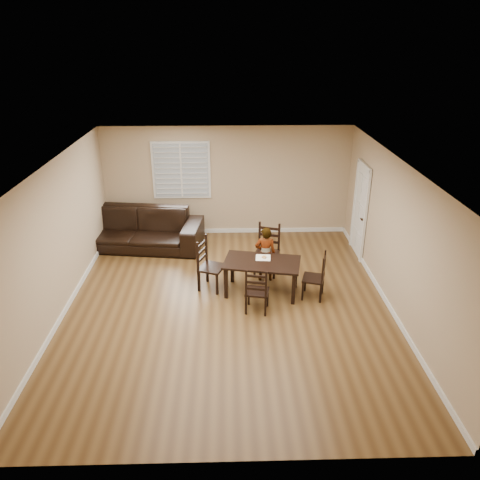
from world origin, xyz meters
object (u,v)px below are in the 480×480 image
dining_table (262,266)px  chair_left (206,265)px  chair_right (319,278)px  donut (264,257)px  chair_far (256,294)px  child (265,254)px  sofa (135,229)px  chair_near (268,250)px

dining_table → chair_left: (-1.09, 0.24, -0.11)m
chair_right → donut: bearing=-93.9°
chair_far → chair_left: chair_left is taller
chair_left → child: size_ratio=0.91×
dining_table → sofa: 3.61m
chair_far → chair_right: chair_right is taller
sofa → chair_right: bearing=-24.8°
chair_near → donut: (-0.15, -0.76, 0.21)m
chair_near → donut: 0.81m
dining_table → chair_far: bearing=-90.0°
donut → sofa: sofa is taller
chair_far → child: (0.25, 1.27, 0.17)m
chair_far → donut: chair_far is taller
dining_table → chair_right: bearing=-0.5°
chair_near → chair_left: bearing=-134.9°
child → sofa: size_ratio=0.38×
chair_near → sofa: (-3.03, 1.32, -0.03)m
chair_far → chair_right: bearing=-145.6°
donut → child: bearing=81.5°
chair_far → chair_left: 1.37m
chair_right → sofa: 4.62m
chair_left → sofa: 2.65m
chair_near → chair_far: bearing=-84.4°
child → donut: bearing=82.1°
chair_far → donut: size_ratio=9.54×
chair_right → chair_left: bearing=-85.8°
donut → chair_right: bearing=-20.4°
dining_table → child: 0.52m
chair_right → sofa: chair_right is taller
dining_table → sofa: bearing=153.1°
chair_near → chair_left: chair_near is taller
chair_far → chair_left: bearing=-35.4°
donut → sofa: bearing=144.2°
dining_table → chair_right: (1.08, -0.23, -0.16)m
chair_left → donut: bearing=-72.7°
chair_left → chair_right: size_ratio=1.14×
chair_left → chair_right: 2.22m
dining_table → child: bearing=90.0°
dining_table → chair_far: chair_far is taller
chair_left → donut: chair_left is taller
donut → sofa: (-2.88, 2.08, -0.25)m
child → sofa: child is taller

